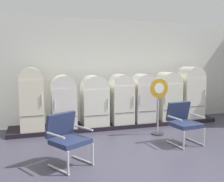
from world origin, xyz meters
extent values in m
cube|color=#3F3D4D|center=(0.00, 0.00, -0.03)|extent=(12.00, 10.00, 0.05)
cube|color=silver|center=(0.00, 3.66, 1.60)|extent=(11.76, 0.12, 3.20)
cube|color=#47443F|center=(0.00, 3.66, 2.85)|extent=(11.76, 0.07, 0.06)
cube|color=black|center=(0.00, 3.02, 0.06)|extent=(6.20, 0.95, 0.11)
cube|color=beige|center=(-2.45, 2.93, 0.79)|extent=(0.60, 0.68, 1.34)
cylinder|color=beige|center=(-2.45, 2.93, 1.46)|extent=(0.60, 0.67, 0.60)
cube|color=#383838|center=(-2.45, 2.59, 0.54)|extent=(0.56, 0.01, 0.01)
cylinder|color=silver|center=(-2.21, 2.57, 0.95)|extent=(0.02, 0.02, 0.28)
cube|color=silver|center=(-1.63, 2.90, 0.67)|extent=(0.65, 0.62, 1.11)
cylinder|color=silver|center=(-1.63, 2.90, 1.22)|extent=(0.65, 0.60, 0.65)
cube|color=#383838|center=(-1.63, 2.59, 0.47)|extent=(0.60, 0.01, 0.01)
cylinder|color=silver|center=(-1.89, 2.57, 0.80)|extent=(0.02, 0.02, 0.28)
cube|color=silver|center=(-0.76, 2.93, 0.64)|extent=(0.72, 0.69, 1.05)
cylinder|color=silver|center=(-0.76, 2.93, 1.17)|extent=(0.72, 0.67, 0.72)
cube|color=#383838|center=(-0.76, 2.59, 0.45)|extent=(0.66, 0.01, 0.01)
cylinder|color=silver|center=(-0.46, 2.57, 0.77)|extent=(0.02, 0.02, 0.28)
cube|color=silver|center=(0.05, 2.91, 0.68)|extent=(0.62, 0.64, 1.13)
cylinder|color=silver|center=(0.05, 2.91, 1.24)|extent=(0.62, 0.63, 0.62)
cube|color=#383838|center=(0.05, 2.59, 0.47)|extent=(0.57, 0.01, 0.01)
cylinder|color=silver|center=(0.30, 2.57, 0.81)|extent=(0.02, 0.02, 0.28)
cube|color=silver|center=(0.74, 2.91, 0.68)|extent=(0.60, 0.64, 1.13)
cylinder|color=silver|center=(0.74, 2.91, 1.24)|extent=(0.60, 0.63, 0.60)
cube|color=#383838|center=(0.74, 2.59, 0.48)|extent=(0.55, 0.01, 0.01)
cylinder|color=silver|center=(0.50, 2.57, 0.81)|extent=(0.02, 0.02, 0.28)
cube|color=silver|center=(1.59, 2.93, 0.68)|extent=(0.67, 0.68, 1.14)
cylinder|color=silver|center=(1.59, 2.93, 1.25)|extent=(0.67, 0.67, 0.67)
cube|color=#383838|center=(1.59, 2.59, 0.48)|extent=(0.62, 0.01, 0.01)
cylinder|color=silver|center=(1.31, 2.57, 0.82)|extent=(0.02, 0.02, 0.28)
cube|color=silver|center=(2.40, 2.93, 0.76)|extent=(0.69, 0.68, 1.29)
cylinder|color=silver|center=(2.40, 2.93, 1.40)|extent=(0.69, 0.66, 0.69)
cube|color=#383838|center=(2.40, 2.59, 0.53)|extent=(0.64, 0.01, 0.01)
cylinder|color=silver|center=(2.69, 2.57, 0.91)|extent=(0.02, 0.02, 0.28)
cylinder|color=silver|center=(-2.05, 0.37, 0.02)|extent=(0.34, 0.54, 0.04)
cylinder|color=silver|center=(-1.90, 0.12, 0.22)|extent=(0.05, 0.05, 0.40)
cylinder|color=silver|center=(-1.55, 0.66, 0.02)|extent=(0.34, 0.54, 0.04)
cylinder|color=silver|center=(-1.41, 0.41, 0.22)|extent=(0.05, 0.05, 0.40)
cube|color=#252F50|center=(-1.80, 0.51, 0.46)|extent=(0.81, 0.78, 0.09)
cube|color=#252F50|center=(-1.94, 0.76, 0.73)|extent=(0.61, 0.45, 0.46)
cylinder|color=silver|center=(-2.08, 0.35, 0.65)|extent=(0.28, 0.45, 0.04)
cylinder|color=silver|center=(-1.52, 0.68, 0.65)|extent=(0.28, 0.45, 0.04)
cylinder|color=silver|center=(0.64, 0.90, 0.02)|extent=(0.11, 0.61, 0.04)
cylinder|color=silver|center=(0.67, 0.62, 0.22)|extent=(0.04, 0.04, 0.40)
cylinder|color=silver|center=(1.21, 0.96, 0.02)|extent=(0.11, 0.61, 0.04)
cylinder|color=silver|center=(1.24, 0.68, 0.22)|extent=(0.04, 0.04, 0.40)
cube|color=#252F50|center=(0.92, 0.93, 0.46)|extent=(0.67, 0.61, 0.09)
cube|color=#252F50|center=(0.89, 1.22, 0.73)|extent=(0.62, 0.23, 0.46)
cylinder|color=silver|center=(0.60, 0.90, 0.65)|extent=(0.09, 0.50, 0.04)
cylinder|color=silver|center=(1.24, 0.97, 0.65)|extent=(0.09, 0.50, 0.04)
cylinder|color=#2D2D30|center=(0.70, 1.86, 0.01)|extent=(0.32, 0.32, 0.03)
cylinder|color=silver|center=(0.70, 1.86, 0.63)|extent=(0.04, 0.04, 1.20)
cylinder|color=#BC861D|center=(0.70, 1.83, 1.23)|extent=(0.50, 0.02, 0.50)
cylinder|color=white|center=(0.70, 1.82, 1.23)|extent=(0.28, 0.00, 0.28)
camera|label=1|loc=(-2.44, -3.99, 1.91)|focal=40.62mm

